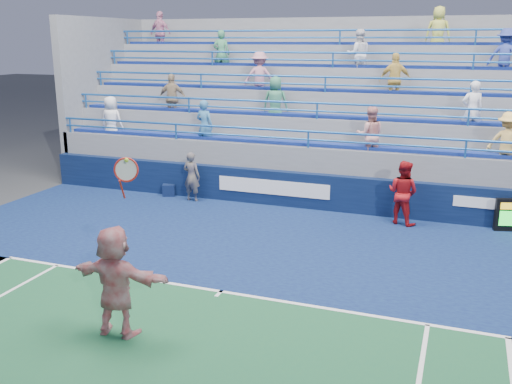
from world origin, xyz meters
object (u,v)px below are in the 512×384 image
at_px(line_judge, 192,177).
at_px(ball_girl, 403,193).
at_px(tennis_player, 116,281).
at_px(judge_chair, 169,189).

bearing_deg(line_judge, ball_girl, -175.66).
relative_size(tennis_player, ball_girl, 1.77).
bearing_deg(judge_chair, line_judge, -16.52).
distance_m(line_judge, ball_girl, 6.59).
bearing_deg(ball_girl, tennis_player, 86.14).
height_order(tennis_player, line_judge, tennis_player).
distance_m(tennis_player, line_judge, 8.61).
bearing_deg(line_judge, judge_chair, -11.39).
bearing_deg(judge_chair, tennis_player, -66.95).
relative_size(judge_chair, tennis_player, 0.22).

